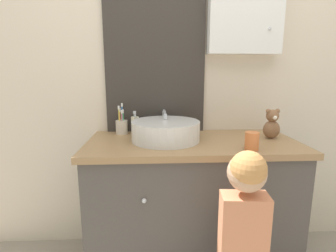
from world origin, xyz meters
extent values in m
cube|color=beige|center=(0.00, 0.63, 1.25)|extent=(3.20, 0.06, 2.50)
cube|color=#332D28|center=(-0.21, 0.59, 1.30)|extent=(0.65, 0.02, 1.21)
cube|color=#B2C1CC|center=(-0.21, 0.58, 1.30)|extent=(0.59, 0.01, 1.15)
cube|color=white|center=(0.35, 0.55, 1.63)|extent=(0.46, 0.10, 0.59)
sphere|color=silver|center=(0.49, 0.49, 1.48)|extent=(0.02, 0.02, 0.02)
cube|color=#4C4742|center=(0.00, 0.31, 0.39)|extent=(1.19, 0.53, 0.79)
cube|color=#99754C|center=(0.00, 0.31, 0.80)|extent=(1.23, 0.57, 0.03)
sphere|color=silver|center=(-0.28, 0.04, 0.59)|extent=(0.02, 0.02, 0.02)
sphere|color=silver|center=(0.28, 0.04, 0.59)|extent=(0.02, 0.02, 0.02)
cylinder|color=silver|center=(-0.16, 0.33, 0.88)|extent=(0.40, 0.40, 0.12)
cylinder|color=silver|center=(-0.16, 0.33, 0.93)|extent=(0.33, 0.33, 0.01)
cylinder|color=silver|center=(-0.16, 0.55, 0.89)|extent=(0.02, 0.02, 0.14)
cylinder|color=silver|center=(-0.16, 0.46, 0.96)|extent=(0.02, 0.18, 0.02)
cylinder|color=silver|center=(-0.16, 0.37, 0.95)|extent=(0.02, 0.02, 0.02)
sphere|color=white|center=(-0.05, 0.55, 0.86)|extent=(0.05, 0.05, 0.05)
cylinder|color=beige|center=(-0.44, 0.51, 0.87)|extent=(0.08, 0.08, 0.09)
cylinder|color=#47B26B|center=(-0.42, 0.52, 0.91)|extent=(0.01, 0.01, 0.15)
cube|color=white|center=(-0.42, 0.52, 0.97)|extent=(0.01, 0.02, 0.02)
cylinder|color=#3884DB|center=(-0.43, 0.53, 0.93)|extent=(0.01, 0.01, 0.19)
cube|color=white|center=(-0.43, 0.53, 1.01)|extent=(0.01, 0.02, 0.02)
cylinder|color=orange|center=(-0.44, 0.52, 0.91)|extent=(0.01, 0.01, 0.15)
cube|color=white|center=(-0.44, 0.52, 0.98)|extent=(0.01, 0.02, 0.02)
cylinder|color=#E5CC4C|center=(-0.45, 0.50, 0.92)|extent=(0.01, 0.01, 0.17)
cube|color=white|center=(-0.45, 0.50, 1.00)|extent=(0.01, 0.02, 0.02)
cylinder|color=pink|center=(-0.43, 0.50, 0.91)|extent=(0.01, 0.01, 0.14)
cube|color=white|center=(-0.43, 0.50, 0.97)|extent=(0.01, 0.02, 0.02)
cylinder|color=beige|center=(-0.35, 0.50, 0.88)|extent=(0.05, 0.05, 0.11)
cylinder|color=silver|center=(-0.35, 0.50, 0.95)|extent=(0.02, 0.02, 0.02)
cube|color=silver|center=(-0.35, 0.49, 0.97)|extent=(0.02, 0.03, 0.02)
cube|color=tan|center=(0.15, -0.18, 0.53)|extent=(0.21, 0.13, 0.37)
sphere|color=tan|center=(0.15, -0.18, 0.81)|extent=(0.16, 0.16, 0.16)
sphere|color=tan|center=(0.15, -0.19, 0.84)|extent=(0.15, 0.15, 0.15)
cylinder|color=tan|center=(0.24, 0.01, 0.65)|extent=(0.07, 0.28, 0.04)
cylinder|color=pink|center=(0.25, 0.15, 0.69)|extent=(0.01, 0.05, 0.12)
ellipsoid|color=brown|center=(0.49, 0.34, 0.88)|extent=(0.10, 0.08, 0.11)
sphere|color=brown|center=(0.49, 0.34, 0.96)|extent=(0.07, 0.07, 0.07)
sphere|color=brown|center=(0.46, 0.34, 0.99)|extent=(0.03, 0.03, 0.03)
sphere|color=brown|center=(0.51, 0.34, 0.99)|extent=(0.03, 0.03, 0.03)
sphere|color=silver|center=(0.49, 0.31, 0.96)|extent=(0.03, 0.03, 0.03)
cylinder|color=orange|center=(0.28, 0.12, 0.87)|extent=(0.07, 0.07, 0.09)
camera|label=1|loc=(-0.22, -1.17, 1.22)|focal=28.00mm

